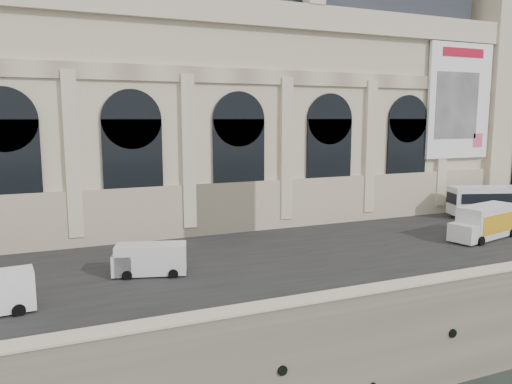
% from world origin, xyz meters
% --- Properties ---
extents(quay, '(160.00, 70.00, 6.00)m').
position_xyz_m(quay, '(0.00, 35.00, 3.00)').
color(quay, gray).
rests_on(quay, ground).
extents(street, '(160.00, 24.00, 0.06)m').
position_xyz_m(street, '(0.00, 14.00, 6.03)').
color(street, '#2D2D2D').
rests_on(street, quay).
extents(parapet, '(160.00, 1.40, 1.21)m').
position_xyz_m(parapet, '(0.00, 0.60, 6.62)').
color(parapet, gray).
rests_on(parapet, quay).
extents(museum, '(69.00, 18.70, 29.10)m').
position_xyz_m(museum, '(-5.98, 30.86, 19.72)').
color(museum, beige).
rests_on(museum, quay).
extents(clock_pavilion, '(13.00, 14.72, 36.70)m').
position_xyz_m(clock_pavilion, '(34.00, 27.93, 23.42)').
color(clock_pavilion, beige).
rests_on(clock_pavilion, quay).
extents(bus_right, '(12.18, 6.12, 3.54)m').
position_xyz_m(bus_right, '(25.87, 17.16, 7.99)').
color(bus_right, silver).
rests_on(bus_right, quay).
extents(van_c, '(5.44, 3.27, 2.27)m').
position_xyz_m(van_c, '(-14.92, 11.86, 7.16)').
color(van_c, silver).
rests_on(van_c, quay).
extents(box_truck, '(8.07, 4.17, 3.11)m').
position_xyz_m(box_truck, '(15.83, 10.49, 7.57)').
color(box_truck, silver).
rests_on(box_truck, quay).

